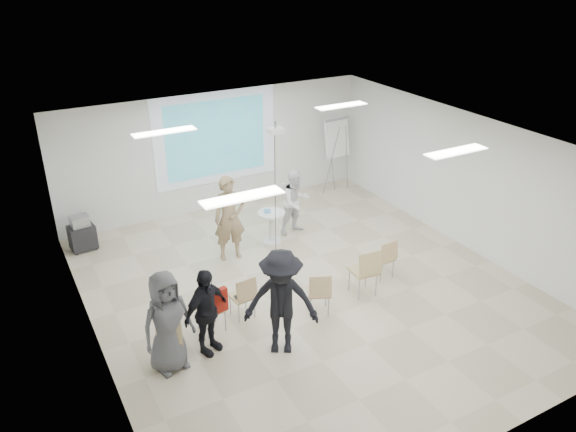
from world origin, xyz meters
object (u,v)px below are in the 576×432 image
chair_left_inner (244,294)px  chair_right_far (385,256)px  flipchart_easel (337,138)px  laptop (241,294)px  audience_mid (281,296)px  audience_left (206,306)px  chair_right_inner (366,269)px  chair_left_mid (213,307)px  chair_center (319,291)px  player_left (229,213)px  pedestal_table (271,225)px  player_right (296,199)px  audience_outer (166,316)px  av_cart (82,234)px  chair_far_left (170,338)px

chair_left_inner → chair_right_far: bearing=-7.9°
flipchart_easel → laptop: bearing=-143.2°
chair_right_far → audience_mid: size_ratio=0.41×
flipchart_easel → audience_left: bearing=-144.0°
chair_left_inner → flipchart_easel: (4.71, 4.19, 1.01)m
chair_right_inner → flipchart_easel: size_ratio=0.49×
audience_left → chair_left_mid: bearing=31.8°
chair_center → player_left: bearing=125.0°
chair_left_mid → chair_center: bearing=-21.7°
chair_left_mid → audience_left: audience_left is taller
chair_right_inner → pedestal_table: bearing=105.7°
player_right → flipchart_easel: flipchart_easel is taller
chair_left_mid → pedestal_table: bearing=36.9°
chair_center → audience_left: 2.19m
chair_center → audience_outer: 2.87m
player_left → chair_center: size_ratio=2.45×
chair_right_far → audience_outer: audience_outer is taller
player_left → chair_left_mid: (-1.33, -2.31, -0.53)m
player_left → chair_right_inner: (1.65, -2.63, -0.47)m
player_right → chair_right_inner: size_ratio=1.71×
pedestal_table → av_cart: av_cart is taller
chair_center → audience_mid: audience_mid is taller
player_right → chair_far_left: size_ratio=2.00×
chair_left_mid → audience_outer: 1.15m
chair_right_inner → player_right: bearing=91.2°
chair_right_inner → laptop: 2.42m
player_left → pedestal_table: bearing=18.7°
chair_right_inner → av_cart: bearing=138.4°
chair_left_mid → av_cart: chair_left_mid is taller
chair_left_mid → chair_center: (1.88, -0.43, -0.02)m
chair_right_far → audience_mid: audience_mid is taller
chair_left_inner → audience_mid: audience_mid is taller
chair_right_inner → laptop: chair_right_inner is taller
chair_right_far → flipchart_easel: bearing=65.5°
chair_far_left → player_right: bearing=55.0°
chair_left_mid → chair_left_inner: 0.66m
audience_left → audience_outer: (-0.67, -0.08, 0.09)m
player_left → chair_left_mid: player_left is taller
chair_right_inner → laptop: (-2.35, 0.55, -0.13)m
chair_far_left → audience_outer: bearing=-100.9°
chair_left_mid → av_cart: 4.46m
chair_left_mid → audience_outer: bearing=-161.3°
player_right → chair_left_mid: bearing=-146.0°
chair_left_inner → audience_left: size_ratio=0.48×
av_cart → chair_center: bearing=-60.8°
player_left → chair_left_inner: player_left is taller
chair_far_left → chair_center: 2.79m
player_left → av_cart: size_ratio=2.61×
player_right → flipchart_easel: (2.20, 1.65, 0.66)m
player_right → av_cart: bearing=155.0°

